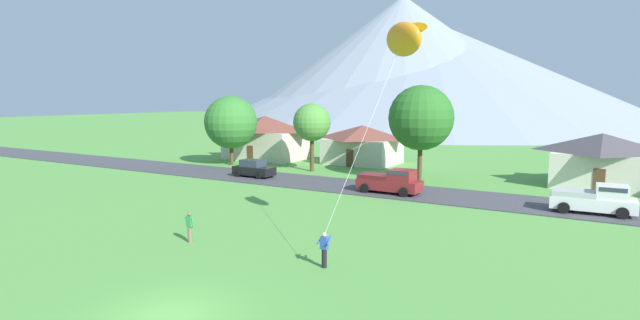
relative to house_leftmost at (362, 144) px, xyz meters
name	(u,v)px	position (x,y,z in m)	size (l,w,h in m)	color
ground_plane	(170,315)	(12.27, -41.44, -2.37)	(400.00, 400.00, 0.00)	#569942
road_strip	(419,193)	(12.27, -14.73, -2.33)	(160.00, 6.81, 0.08)	#424247
mountain_far_east_ridge	(429,73)	(-21.11, 87.28, 12.45)	(126.75, 126.75, 29.63)	gray
mountain_east_ridge	(402,61)	(-26.74, 80.87, 15.57)	(97.72, 97.72, 35.88)	gray
house_leftmost	(362,144)	(0.00, 0.00, 0.00)	(8.57, 7.11, 4.57)	beige
house_right_center	(601,159)	(24.89, -3.37, 0.08)	(8.32, 7.27, 4.73)	beige
house_rightmost	(265,137)	(-12.55, -2.44, 0.49)	(10.26, 6.72, 5.52)	beige
tree_near_left	(231,122)	(-12.68, -8.85, 2.61)	(6.13, 6.13, 8.05)	#4C3823
tree_left_of_center	(312,123)	(-1.92, -8.42, 2.82)	(4.00, 4.00, 7.23)	#4C3823
tree_center	(421,118)	(9.95, -8.11, 3.55)	(6.16, 6.16, 9.01)	#4C3823
parked_car_black_mid_west	(254,169)	(-4.67, -14.94, -1.50)	(4.24, 2.16, 1.68)	black
pickup_truck_white_west_side	(595,199)	(24.90, -15.74, -1.31)	(5.29, 2.51, 1.99)	white
pickup_truck_maroon_east_side	(391,181)	(10.27, -15.99, -1.31)	(5.25, 2.43, 1.99)	maroon
kite_flyer_with_kite	(402,43)	(16.41, -29.78, 8.12)	(3.73, 6.04, 11.60)	black
watcher_person	(190,227)	(6.21, -34.39, -1.49)	(0.56, 0.24, 1.68)	#70604C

